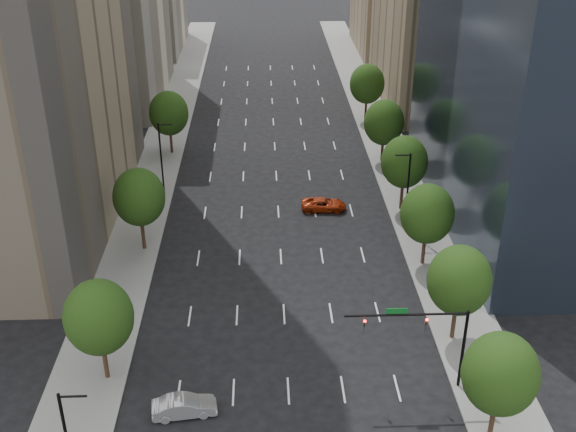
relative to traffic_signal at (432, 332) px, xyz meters
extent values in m
cube|color=slate|center=(-26.03, 30.00, -5.10)|extent=(6.00, 200.00, 0.15)
cube|color=slate|center=(4.97, 30.00, -5.10)|extent=(6.00, 200.00, 0.15)
cube|color=beige|center=(-35.53, 106.00, 3.83)|extent=(14.00, 26.00, 18.00)
cube|color=#8C7759|center=(14.47, 70.00, 9.83)|extent=(14.00, 30.00, 30.00)
cube|color=#8C7759|center=(14.47, 103.00, 2.83)|extent=(14.00, 26.00, 16.00)
cylinder|color=#382316|center=(3.47, -5.00, -3.30)|extent=(0.36, 0.36, 3.75)
ellipsoid|color=#15350E|center=(3.47, -5.00, 0.23)|extent=(5.20, 5.20, 5.98)
cylinder|color=#382316|center=(3.47, 6.00, -3.17)|extent=(0.36, 0.36, 4.00)
ellipsoid|color=#15350E|center=(3.47, 6.00, 0.59)|extent=(5.20, 5.20, 5.98)
cylinder|color=#382316|center=(3.47, 18.00, -3.22)|extent=(0.36, 0.36, 3.90)
ellipsoid|color=#15350E|center=(3.47, 18.00, 0.44)|extent=(5.20, 5.20, 5.98)
cylinder|color=#382316|center=(3.47, 30.00, -3.12)|extent=(0.36, 0.36, 4.10)
ellipsoid|color=#15350E|center=(3.47, 30.00, 0.73)|extent=(5.20, 5.20, 5.98)
cylinder|color=#382316|center=(3.47, 44.00, -3.27)|extent=(0.36, 0.36, 3.80)
ellipsoid|color=#15350E|center=(3.47, 44.00, 0.30)|extent=(5.20, 5.20, 5.98)
cylinder|color=#382316|center=(3.47, 60.00, -3.17)|extent=(0.36, 0.36, 4.00)
ellipsoid|color=#15350E|center=(3.47, 60.00, 0.59)|extent=(5.20, 5.20, 5.98)
cylinder|color=#382316|center=(-24.53, 2.00, -3.17)|extent=(0.36, 0.36, 4.00)
ellipsoid|color=#15350E|center=(-24.53, 2.00, 0.59)|extent=(5.20, 5.20, 5.98)
cylinder|color=#382316|center=(-24.53, 22.00, -3.10)|extent=(0.36, 0.36, 4.15)
ellipsoid|color=#15350E|center=(-24.53, 22.00, 0.80)|extent=(5.20, 5.20, 5.98)
cylinder|color=#382316|center=(-24.53, 48.00, -3.20)|extent=(0.36, 0.36, 3.95)
ellipsoid|color=#15350E|center=(-24.53, 48.00, 0.52)|extent=(5.20, 5.20, 5.98)
cylinder|color=black|center=(2.97, 25.00, -0.67)|extent=(0.20, 0.20, 9.00)
cylinder|color=black|center=(2.17, 25.00, 3.63)|extent=(1.60, 0.14, 0.14)
cylinder|color=black|center=(-23.23, -10.00, 3.63)|extent=(1.60, 0.14, 0.14)
cylinder|color=black|center=(-24.03, 35.00, -0.67)|extent=(0.20, 0.20, 9.00)
cylinder|color=black|center=(-23.23, 35.00, 3.63)|extent=(1.60, 0.14, 0.14)
cylinder|color=black|center=(2.47, 0.00, -1.67)|extent=(0.24, 0.24, 7.00)
cylinder|color=black|center=(-2.03, 0.00, 1.63)|extent=(9.00, 0.18, 0.18)
imported|color=black|center=(-0.53, 0.00, 1.08)|extent=(0.18, 0.22, 1.10)
imported|color=black|center=(-5.03, 0.00, 1.08)|extent=(0.18, 0.22, 1.10)
sphere|color=#FF0C07|center=(-0.53, -0.18, 1.28)|extent=(0.20, 0.20, 0.20)
sphere|color=#FF0C07|center=(-5.03, -0.18, 1.28)|extent=(0.20, 0.20, 0.20)
cube|color=#0C591E|center=(-2.73, 0.00, 1.98)|extent=(1.60, 0.06, 0.45)
imported|color=#A6A6AB|center=(-18.15, -2.23, -4.40)|extent=(4.84, 2.25, 1.54)
imported|color=#9A270B|center=(-5.35, 30.22, -4.46)|extent=(5.22, 2.61, 1.42)
camera|label=1|loc=(-12.11, -41.31, 31.25)|focal=43.92mm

